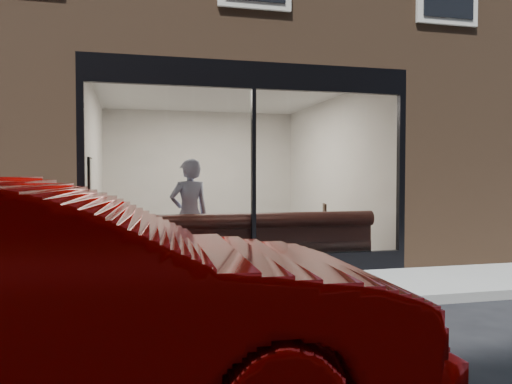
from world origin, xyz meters
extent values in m
plane|color=black|center=(0.00, 0.00, 0.00)|extent=(120.00, 120.00, 0.00)
cube|color=gray|center=(0.00, 1.00, 0.01)|extent=(40.00, 2.00, 0.01)
cube|color=gray|center=(0.00, -0.05, 0.06)|extent=(40.00, 0.10, 0.12)
cube|color=brown|center=(-3.75, 8.00, 1.60)|extent=(2.50, 12.00, 3.20)
cube|color=brown|center=(3.75, 8.00, 1.60)|extent=(2.50, 12.00, 3.20)
cube|color=brown|center=(0.00, 11.00, 1.60)|extent=(5.00, 6.00, 3.20)
plane|color=#2D2D30|center=(0.00, 5.00, 0.02)|extent=(6.00, 6.00, 0.00)
plane|color=white|center=(0.00, 5.00, 3.19)|extent=(6.00, 6.00, 0.00)
plane|color=silver|center=(0.00, 7.99, 1.60)|extent=(5.00, 0.00, 5.00)
plane|color=silver|center=(-2.49, 5.00, 1.60)|extent=(0.00, 6.00, 6.00)
plane|color=silver|center=(2.49, 5.00, 1.60)|extent=(0.00, 6.00, 6.00)
cube|color=black|center=(0.00, 2.05, 0.15)|extent=(5.00, 0.10, 0.30)
cube|color=black|center=(0.00, 2.05, 3.00)|extent=(5.00, 0.10, 0.40)
cube|color=black|center=(0.00, 2.05, 1.55)|extent=(0.06, 0.10, 2.50)
plane|color=white|center=(0.00, 2.02, 1.55)|extent=(4.80, 0.00, 4.80)
cube|color=#341313|center=(0.00, 2.45, 0.23)|extent=(4.00, 0.55, 0.45)
imported|color=#A6AFD6|center=(-0.88, 2.77, 0.89)|extent=(0.74, 0.58, 1.77)
cube|color=black|center=(-1.33, 3.23, 0.74)|extent=(0.74, 0.74, 0.04)
cube|color=black|center=(0.65, 3.50, 0.74)|extent=(0.63, 0.63, 0.04)
cube|color=black|center=(1.74, 4.07, 0.24)|extent=(0.55, 0.55, 0.04)
cube|color=white|center=(-2.45, 3.78, 1.44)|extent=(0.02, 0.53, 0.70)
imported|color=#920200|center=(-2.32, -2.11, 0.76)|extent=(4.63, 1.73, 1.51)
camera|label=1|loc=(-1.75, -5.21, 1.52)|focal=35.00mm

